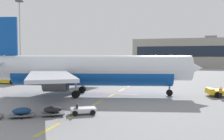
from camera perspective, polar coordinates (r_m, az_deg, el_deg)
The scene contains 8 objects.
apron_paint_markings at distance 54.09m, azimuth 4.78°, elevation -3.25°, with size 8.00×93.96×0.01m.
airliner_foreground at distance 38.36m, azimuth -5.50°, elevation 0.01°, with size 34.55×33.75×12.20m.
airliner_mid_left at distance 115.30m, azimuth -17.94°, elevation 1.64°, with size 28.62×28.40×10.03m.
catering_truck at distance 72.08m, azimuth -20.32°, elevation -0.52°, with size 6.76×6.53×3.14m.
baggage_train at distance 26.22m, azimuth -16.79°, elevation -9.14°, with size 10.83×6.95×1.14m.
ground_crew_worker at distance 38.74m, azimuth 23.84°, elevation -4.69°, with size 0.53×0.52×1.66m.
apron_light_mast_near at distance 86.48m, azimuth -20.55°, elevation 8.96°, with size 1.80×1.80×24.10m.
terminal_satellite at distance 147.06m, azimuth 18.01°, elevation 3.76°, with size 64.77×19.12×17.34m.
Camera 1 is at (28.78, -16.10, 6.08)m, focal length 39.53 mm.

